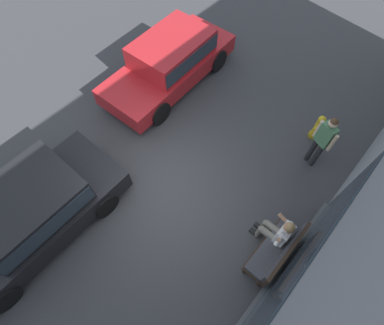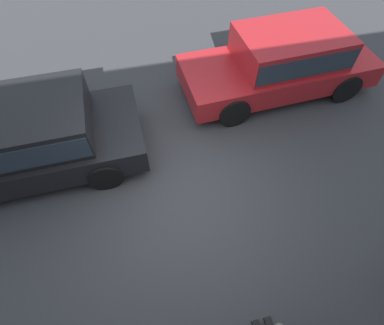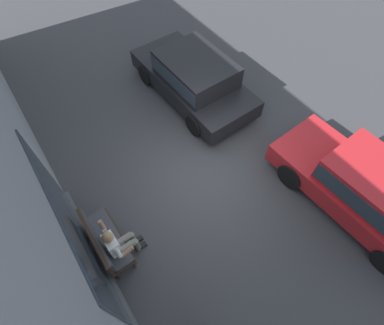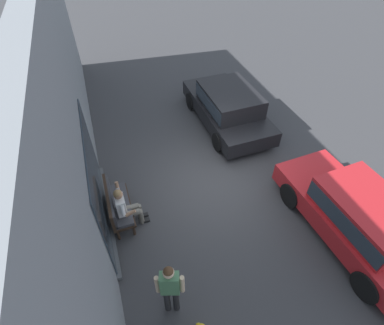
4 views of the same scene
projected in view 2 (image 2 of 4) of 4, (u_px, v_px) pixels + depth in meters
The scene contains 3 objects.
ground_plane at pixel (179, 201), 5.44m from camera, with size 60.00×60.00×0.00m, color #38383A.
parked_car_near at pixel (283, 60), 6.61m from camera, with size 4.41×2.00×1.42m.
parked_car_mid at pixel (26, 136), 5.33m from camera, with size 4.24×2.02×1.41m.
Camera 2 is at (0.38, 2.60, 4.82)m, focal length 28.00 mm.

